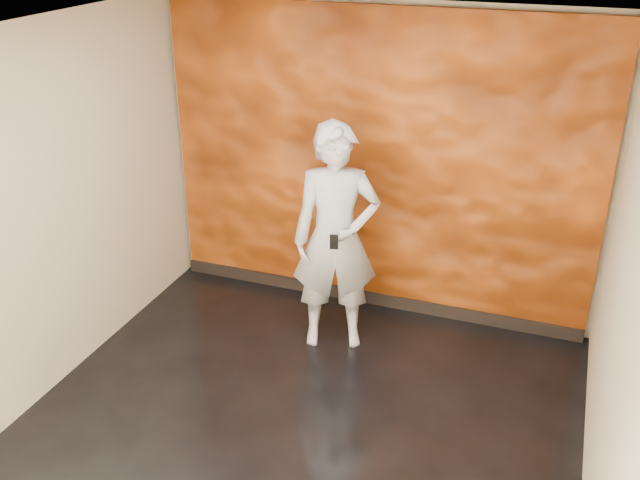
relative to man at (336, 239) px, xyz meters
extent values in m
cube|color=black|center=(0.11, -1.21, -0.99)|extent=(4.00, 4.00, 0.01)
cube|color=#B7AA92|center=(0.11, 0.79, 0.42)|extent=(4.00, 0.02, 2.80)
cube|color=#B7AA92|center=(0.11, -3.21, 0.42)|extent=(4.00, 0.02, 2.80)
cube|color=#B7AA92|center=(-1.89, -1.21, 0.42)|extent=(0.02, 4.00, 2.80)
cube|color=#B7AA92|center=(2.11, -1.21, 0.42)|extent=(0.02, 4.00, 2.80)
cube|color=white|center=(0.11, -1.21, 1.82)|extent=(4.00, 4.00, 0.01)
cube|color=#CF5713|center=(0.11, 0.75, 0.40)|extent=(3.90, 0.06, 2.75)
cube|color=black|center=(0.11, 0.71, -0.92)|extent=(3.90, 0.04, 0.12)
imported|color=#989BA6|center=(0.00, 0.00, 0.00)|extent=(0.84, 0.69, 1.97)
cube|color=black|center=(0.09, -0.30, 0.12)|extent=(0.07, 0.03, 0.12)
camera|label=1|loc=(1.71, -5.03, 2.53)|focal=40.00mm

